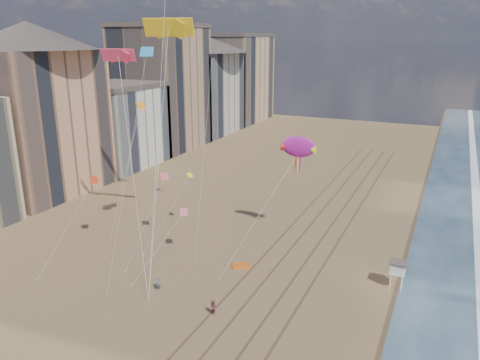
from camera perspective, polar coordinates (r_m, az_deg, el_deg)
name	(u,v)px	position (r m, az deg, el deg)	size (l,w,h in m)	color
wet_sand	(445,242)	(67.83, 23.67, -6.95)	(260.00, 260.00, 0.00)	#42301E
foam	(480,248)	(68.02, 27.22, -7.37)	(260.00, 260.00, 0.00)	white
tracks	(302,249)	(60.73, 7.57, -8.38)	(7.68, 120.00, 0.01)	brown
buildings	(147,94)	(109.63, -11.25, 10.24)	(34.72, 131.35, 29.00)	#C6B284
lifeguard_stand	(398,268)	(53.32, 18.68, -10.12)	(1.73, 1.73, 3.12)	silver
grounded_kite	(241,266)	(55.99, 0.10, -10.41)	(2.01, 1.28, 0.23)	orange
show_kite	(298,147)	(59.14, 7.13, 4.01)	(4.50, 7.25, 18.44)	#A2188C
kite_flyer_a	(158,284)	(51.77, -9.94, -12.34)	(0.55, 0.36, 1.50)	slate
kite_flyer_b	(213,308)	(47.01, -3.29, -15.31)	(0.78, 0.60, 1.60)	brown
small_kites	(158,125)	(56.67, -9.93, 6.60)	(12.67, 13.37, 19.41)	#2381BB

